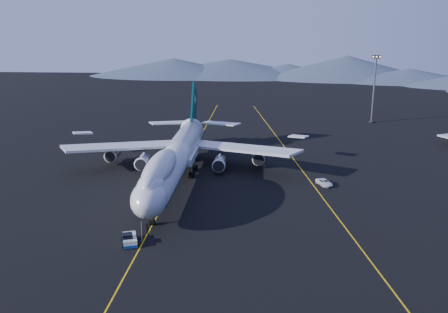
# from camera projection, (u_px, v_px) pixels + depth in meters

# --- Properties ---
(ground) EXTENTS (500.00, 500.00, 0.00)m
(ground) POSITION_uv_depth(u_px,v_px,m) (176.00, 180.00, 116.47)
(ground) COLOR black
(ground) RESTS_ON ground
(taxiway_line_main) EXTENTS (0.25, 220.00, 0.01)m
(taxiway_line_main) POSITION_uv_depth(u_px,v_px,m) (176.00, 180.00, 116.47)
(taxiway_line_main) COLOR #E3AE0D
(taxiway_line_main) RESTS_ON ground
(taxiway_line_side) EXTENTS (28.08, 198.09, 0.01)m
(taxiway_line_side) POSITION_uv_depth(u_px,v_px,m) (302.00, 171.00, 123.95)
(taxiway_line_side) COLOR #E3AE0D
(taxiway_line_side) RESTS_ON ground
(boeing_747) EXTENTS (59.62, 72.43, 19.37)m
(boeing_747) POSITION_uv_depth(u_px,v_px,m) (176.00, 156.00, 114.99)
(boeing_747) COLOR silver
(boeing_747) RESTS_ON ground
(pushback_tug) EXTENTS (3.66, 5.06, 1.99)m
(pushback_tug) POSITION_uv_depth(u_px,v_px,m) (130.00, 240.00, 83.18)
(pushback_tug) COLOR silver
(pushback_tug) RESTS_ON ground
(service_van) EXTENTS (3.92, 5.47, 1.38)m
(service_van) POSITION_uv_depth(u_px,v_px,m) (324.00, 182.00, 112.84)
(service_van) COLOR white
(service_van) RESTS_ON ground
(floodlight_mast) EXTENTS (3.02, 2.26, 24.41)m
(floodlight_mast) POSITION_uv_depth(u_px,v_px,m) (374.00, 89.00, 180.52)
(floodlight_mast) COLOR black
(floodlight_mast) RESTS_ON ground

